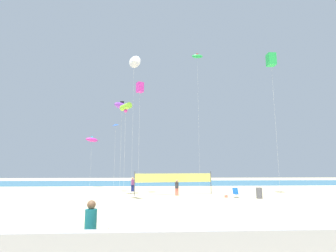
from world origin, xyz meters
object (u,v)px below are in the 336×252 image
beach_handbag (226,196)px  kite_lime_tube (126,107)px  volleyball_net (174,179)px  kite_magenta_box (140,88)px  kite_green_inflatable (197,57)px  mother_figure (91,225)px  kite_blue_diamond (116,125)px  kite_green_box (271,60)px  kite_violet_inflatable (122,106)px  folding_beach_chair (236,192)px  toddler_figure (108,240)px  kite_white_delta (134,61)px  kite_magenta_inflatable (92,140)px  trash_barrel (259,193)px  beachgoer_plum_shirt (133,184)px  beachgoer_charcoal_shirt (177,187)px

beach_handbag → kite_lime_tube: bearing=-168.3°
volleyball_net → kite_magenta_box: (-3.77, 0.43, 10.04)m
kite_green_inflatable → volleyball_net: bearing=-113.9°
mother_figure → volleyball_net: 19.38m
kite_blue_diamond → kite_green_box: 19.25m
kite_violet_inflatable → volleyball_net: bearing=4.9°
beach_handbag → kite_blue_diamond: kite_blue_diamond is taller
beach_handbag → volleyball_net: bearing=147.3°
kite_magenta_box → kite_lime_tube: bearing=-99.9°
volleyball_net → kite_blue_diamond: kite_blue_diamond is taller
kite_green_inflatable → kite_green_box: (6.21, -11.55, -5.45)m
folding_beach_chair → kite_violet_inflatable: size_ratio=0.09×
toddler_figure → kite_green_box: kite_green_box is taller
kite_white_delta → kite_magenta_inflatable: bearing=131.9°
volleyball_net → kite_green_inflatable: (4.59, 10.34, 18.45)m
folding_beach_chair → kite_magenta_box: size_ratio=0.07×
kite_blue_diamond → kite_green_inflatable: kite_green_inflatable is taller
kite_white_delta → kite_blue_diamond: 8.63m
trash_barrel → beachgoer_plum_shirt: bearing=145.6°
trash_barrel → kite_magenta_inflatable: 24.83m
trash_barrel → beach_handbag: trash_barrel is taller
kite_magenta_inflatable → beachgoer_plum_shirt: bearing=-45.6°
beachgoer_charcoal_shirt → kite_magenta_inflatable: kite_magenta_inflatable is taller
kite_lime_tube → kite_violet_inflatable: kite_violet_inflatable is taller
folding_beach_chair → kite_magenta_box: 15.02m
mother_figure → kite_green_inflatable: size_ratio=0.08×
trash_barrel → kite_green_inflatable: 24.49m
beachgoer_charcoal_shirt → volleyball_net: 1.25m
kite_white_delta → kite_blue_diamond: kite_white_delta is taller
beachgoer_charcoal_shirt → kite_green_box: 17.38m
beachgoer_plum_shirt → kite_blue_diamond: (-2.07, -1.22, 6.90)m
kite_blue_diamond → kite_magenta_inflatable: size_ratio=1.08×
toddler_figure → beach_handbag: size_ratio=2.67×
kite_blue_diamond → kite_violet_inflatable: kite_violet_inflatable is taller
trash_barrel → volleyball_net: bearing=151.2°
toddler_figure → kite_violet_inflatable: bearing=82.7°
mother_figure → kite_green_inflatable: kite_green_inflatable is taller
kite_magenta_box → kite_blue_diamond: bearing=139.2°
beachgoer_plum_shirt → kite_magenta_inflatable: bearing=57.4°
volleyball_net → kite_violet_inflatable: (-5.59, -0.48, 7.64)m
mother_figure → trash_barrel: size_ratio=1.69×
folding_beach_chair → kite_violet_inflatable: kite_violet_inflatable is taller
kite_magenta_box → folding_beach_chair: bearing=-19.7°
beach_handbag → kite_green_box: 15.86m
volleyball_net → kite_magenta_inflatable: kite_magenta_inflatable is taller
volleyball_net → kite_blue_diamond: (-6.71, 2.96, 6.16)m
folding_beach_chair → kite_green_box: 15.18m
beachgoer_charcoal_shirt → mother_figure: bearing=146.3°
mother_figure → toddler_figure: bearing=-16.5°
mother_figure → folding_beach_chair: 18.76m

